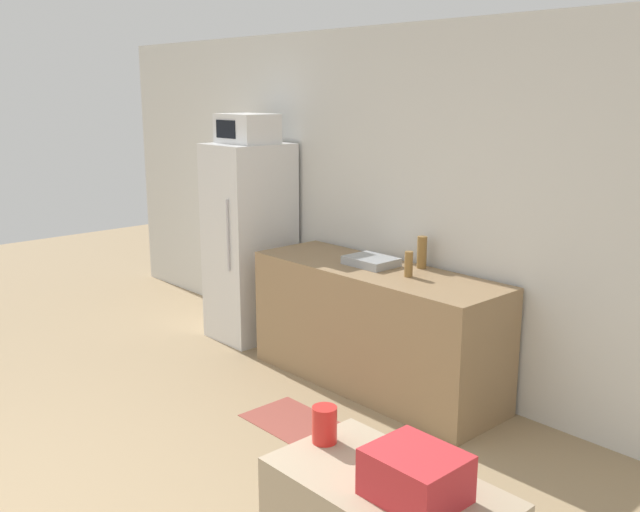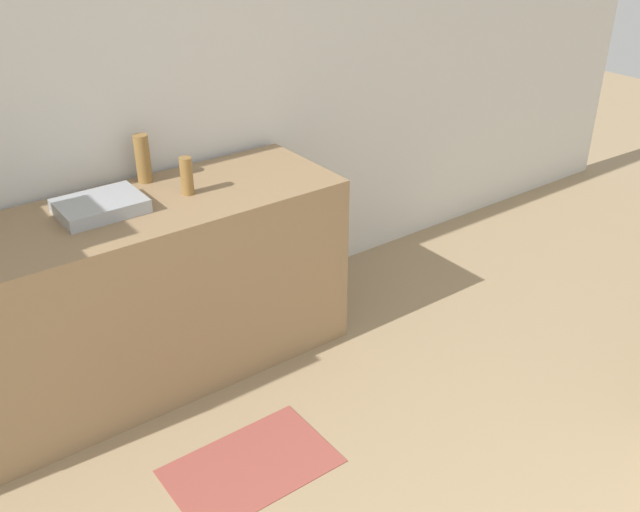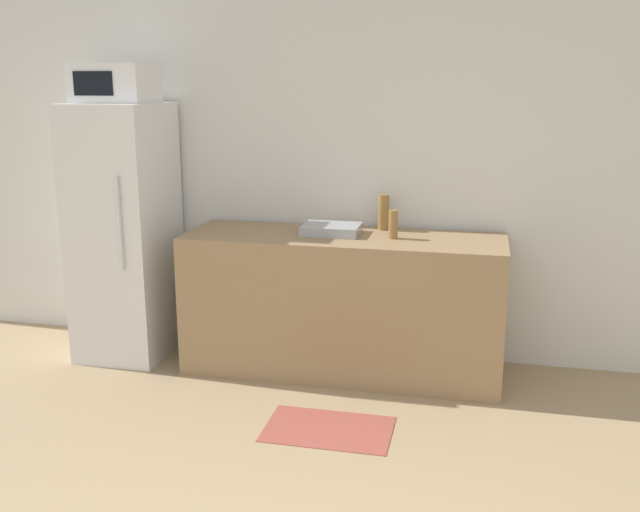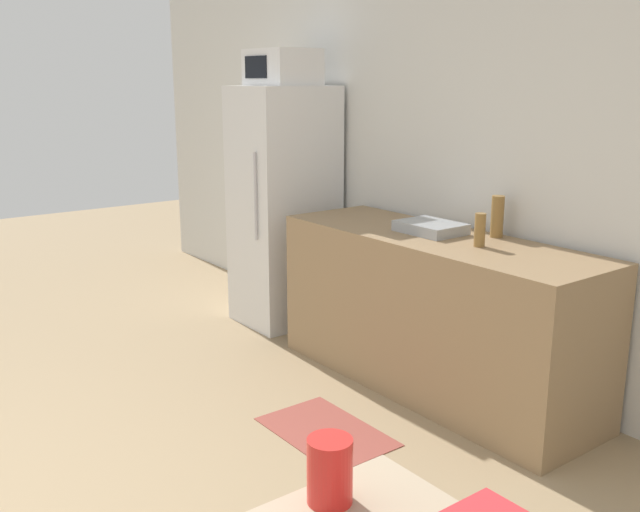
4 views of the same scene
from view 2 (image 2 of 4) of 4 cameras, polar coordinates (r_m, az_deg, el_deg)
The scene contains 6 objects.
wall_back at distance 3.45m, azimuth -17.71°, elevation 12.12°, with size 8.00×0.06×2.60m, color silver.
counter at distance 3.43m, azimuth -14.48°, elevation -3.23°, with size 2.01×0.64×0.89m, color #937551.
sink_basin at distance 3.22m, azimuth -17.17°, elevation 3.85°, with size 0.36×0.27×0.06m, color #9EA3A8.
bottle_tall at distance 3.46m, azimuth -13.99°, elevation 7.57°, with size 0.07×0.07×0.23m, color olive.
bottle_short at distance 3.29m, azimuth -10.62°, elevation 6.31°, with size 0.06×0.06×0.18m, color olive.
kitchen_rug at distance 3.12m, azimuth -5.55°, elevation -16.36°, with size 0.69×0.44×0.01m, color #99473D.
Camera 2 is at (-1.06, 0.13, 2.21)m, focal length 40.00 mm.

